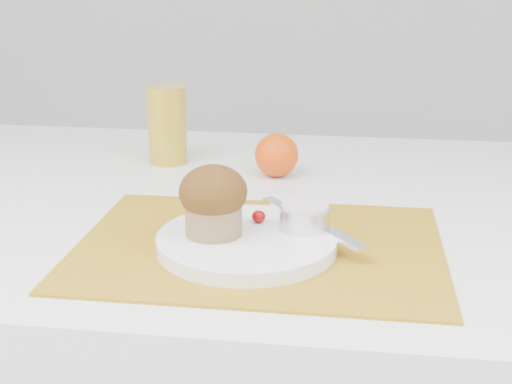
# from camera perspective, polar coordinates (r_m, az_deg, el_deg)

# --- Properties ---
(placemat) EXTENTS (0.45, 0.33, 0.00)m
(placemat) POSITION_cam_1_polar(r_m,az_deg,el_deg) (0.88, 0.25, -4.38)
(placemat) COLOR #AA7B17
(placemat) RESTS_ON table
(plate) EXTENTS (0.27, 0.27, 0.02)m
(plate) POSITION_cam_1_polar(r_m,az_deg,el_deg) (0.87, -0.75, -4.01)
(plate) COLOR white
(plate) RESTS_ON placemat
(ramekin) EXTENTS (0.07, 0.07, 0.03)m
(ramekin) POSITION_cam_1_polar(r_m,az_deg,el_deg) (0.88, 3.92, -2.06)
(ramekin) COLOR silver
(ramekin) RESTS_ON plate
(cream) EXTENTS (0.06, 0.06, 0.01)m
(cream) POSITION_cam_1_polar(r_m,az_deg,el_deg) (0.88, 3.94, -1.20)
(cream) COLOR silver
(cream) RESTS_ON ramekin
(raspberry_near) EXTENTS (0.02, 0.02, 0.02)m
(raspberry_near) POSITION_cam_1_polar(r_m,az_deg,el_deg) (0.90, 0.21, -1.97)
(raspberry_near) COLOR #600204
(raspberry_near) RESTS_ON plate
(raspberry_far) EXTENTS (0.02, 0.02, 0.02)m
(raspberry_far) POSITION_cam_1_polar(r_m,az_deg,el_deg) (0.89, 2.54, -2.17)
(raspberry_far) COLOR #5D0211
(raspberry_far) RESTS_ON plate
(butter_knife) EXTENTS (0.14, 0.17, 0.01)m
(butter_knife) POSITION_cam_1_polar(r_m,az_deg,el_deg) (0.90, 4.40, -2.39)
(butter_knife) COLOR white
(butter_knife) RESTS_ON plate
(orange) EXTENTS (0.07, 0.07, 0.07)m
(orange) POSITION_cam_1_polar(r_m,az_deg,el_deg) (1.15, 1.66, 2.97)
(orange) COLOR #F14D08
(orange) RESTS_ON table
(juice_glass) EXTENTS (0.09, 0.09, 0.13)m
(juice_glass) POSITION_cam_1_polar(r_m,az_deg,el_deg) (1.23, -7.12, 5.33)
(juice_glass) COLOR gold
(juice_glass) RESTS_ON table
(muffin) EXTENTS (0.08, 0.08, 0.09)m
(muffin) POSITION_cam_1_polar(r_m,az_deg,el_deg) (0.85, -3.44, -0.63)
(muffin) COLOR #9A714A
(muffin) RESTS_ON plate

